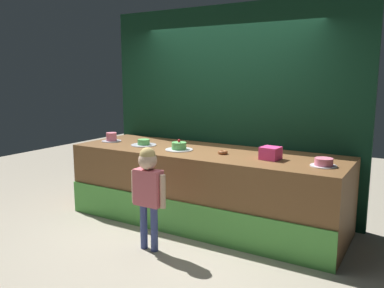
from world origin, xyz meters
name	(u,v)px	position (x,y,z in m)	size (l,w,h in m)	color
ground_plane	(181,236)	(0.00, 0.00, 0.00)	(12.00, 12.00, 0.00)	#ADA38E
stage_platform	(204,187)	(0.00, 0.55, 0.46)	(3.45, 1.12, 0.93)	brown
curtain_backdrop	(228,110)	(0.00, 1.20, 1.38)	(3.66, 0.08, 2.76)	#113823
child_figure	(148,184)	(-0.11, -0.48, 0.72)	(0.43, 0.20, 1.12)	#3F4C8C
pink_box	(271,153)	(0.88, 0.47, 1.00)	(0.20, 0.20, 0.14)	#F13D8B
donut	(223,152)	(0.29, 0.46, 0.95)	(0.12, 0.12, 0.04)	brown
cake_far_left	(111,138)	(-1.47, 0.48, 0.98)	(0.28, 0.28, 0.12)	silver
cake_center_left	(144,143)	(-0.88, 0.46, 0.96)	(0.34, 0.34, 0.08)	silver
cake_center_right	(179,147)	(-0.29, 0.41, 0.97)	(0.34, 0.34, 0.14)	silver
cake_far_right	(324,163)	(1.47, 0.42, 0.96)	(0.27, 0.27, 0.09)	silver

